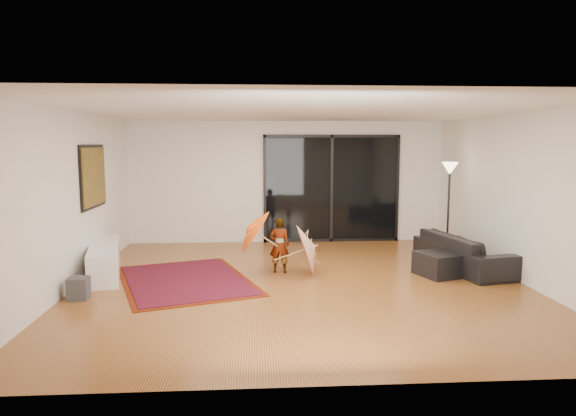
{
  "coord_description": "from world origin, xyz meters",
  "views": [
    {
      "loc": [
        -0.73,
        -7.92,
        2.21
      ],
      "look_at": [
        -0.15,
        0.85,
        1.1
      ],
      "focal_mm": 32.0,
      "sensor_mm": 36.0,
      "label": 1
    }
  ],
  "objects": [
    {
      "name": "floor_lamp",
      "position": [
        3.1,
        1.91,
        1.46
      ],
      "size": [
        0.32,
        0.32,
        1.85
      ],
      "color": "black",
      "rests_on": "floor"
    },
    {
      "name": "wall_right",
      "position": [
        3.5,
        0.0,
        1.35
      ],
      "size": [
        0.0,
        7.0,
        7.0
      ],
      "primitive_type": "plane",
      "rotation": [
        1.57,
        0.0,
        -1.57
      ],
      "color": "silver",
      "rests_on": "floor"
    },
    {
      "name": "persian_rug",
      "position": [
        -1.86,
        0.26,
        0.01
      ],
      "size": [
        2.69,
        3.16,
        0.02
      ],
      "rotation": [
        0.0,
        0.0,
        0.33
      ],
      "color": "#591907",
      "rests_on": "floor"
    },
    {
      "name": "floor",
      "position": [
        0.0,
        0.0,
        0.0
      ],
      "size": [
        7.0,
        7.0,
        0.0
      ],
      "primitive_type": "plane",
      "color": "#A9602E",
      "rests_on": "ground"
    },
    {
      "name": "wall_back",
      "position": [
        0.0,
        3.5,
        1.35
      ],
      "size": [
        7.0,
        0.0,
        7.0
      ],
      "primitive_type": "plane",
      "rotation": [
        1.57,
        0.0,
        0.0
      ],
      "color": "silver",
      "rests_on": "floor"
    },
    {
      "name": "parasol_white",
      "position": [
        0.29,
        0.56,
        0.5
      ],
      "size": [
        0.53,
        0.89,
        0.92
      ],
      "rotation": [
        0.0,
        1.25,
        0.0
      ],
      "color": "silver",
      "rests_on": "floor"
    },
    {
      "name": "wall_left",
      "position": [
        -3.5,
        0.0,
        1.35
      ],
      "size": [
        0.0,
        7.0,
        7.0
      ],
      "primitive_type": "plane",
      "rotation": [
        1.57,
        0.0,
        1.57
      ],
      "color": "silver",
      "rests_on": "floor"
    },
    {
      "name": "painting",
      "position": [
        -3.46,
        1.0,
        1.65
      ],
      "size": [
        0.04,
        1.28,
        1.08
      ],
      "color": "black",
      "rests_on": "wall_left"
    },
    {
      "name": "child",
      "position": [
        -0.31,
        0.71,
        0.48
      ],
      "size": [
        0.38,
        0.28,
        0.95
      ],
      "primitive_type": "imported",
      "rotation": [
        0.0,
        0.0,
        2.98
      ],
      "color": "#999999",
      "rests_on": "floor"
    },
    {
      "name": "sliding_door",
      "position": [
        1.0,
        3.47,
        1.2
      ],
      "size": [
        3.06,
        0.07,
        2.4
      ],
      "color": "black",
      "rests_on": "wall_back"
    },
    {
      "name": "ceiling",
      "position": [
        0.0,
        0.0,
        2.7
      ],
      "size": [
        7.0,
        7.0,
        0.0
      ],
      "primitive_type": "plane",
      "rotation": [
        3.14,
        0.0,
        0.0
      ],
      "color": "white",
      "rests_on": "wall_back"
    },
    {
      "name": "speaker",
      "position": [
        -3.25,
        -0.63,
        0.16
      ],
      "size": [
        0.28,
        0.28,
        0.31
      ],
      "primitive_type": "cube",
      "rotation": [
        0.0,
        0.0,
        0.04
      ],
      "color": "#424244",
      "rests_on": "floor"
    },
    {
      "name": "media_console",
      "position": [
        -3.25,
        0.68,
        0.26
      ],
      "size": [
        0.9,
        1.94,
        0.52
      ],
      "primitive_type": "cube",
      "rotation": [
        0.0,
        0.0,
        0.24
      ],
      "color": "white",
      "rests_on": "floor"
    },
    {
      "name": "parasol_orange",
      "position": [
        -0.86,
        0.66,
        0.73
      ],
      "size": [
        0.6,
        0.82,
        0.87
      ],
      "rotation": [
        0.0,
        -0.97,
        0.0
      ],
      "color": "#EB4A0C",
      "rests_on": "child"
    },
    {
      "name": "sofa",
      "position": [
        2.95,
        0.74,
        0.31
      ],
      "size": [
        1.22,
        2.24,
        0.62
      ],
      "primitive_type": "imported",
      "rotation": [
        0.0,
        0.0,
        1.76
      ],
      "color": "black",
      "rests_on": "floor"
    },
    {
      "name": "wall_front",
      "position": [
        0.0,
        -3.5,
        1.35
      ],
      "size": [
        7.0,
        0.0,
        7.0
      ],
      "primitive_type": "plane",
      "rotation": [
        -1.57,
        0.0,
        0.0
      ],
      "color": "silver",
      "rests_on": "floor"
    },
    {
      "name": "ottoman",
      "position": [
        2.38,
        0.32,
        0.19
      ],
      "size": [
        0.87,
        0.87,
        0.39
      ],
      "primitive_type": "cube",
      "rotation": [
        0.0,
        0.0,
        0.33
      ],
      "color": "black",
      "rests_on": "floor"
    }
  ]
}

